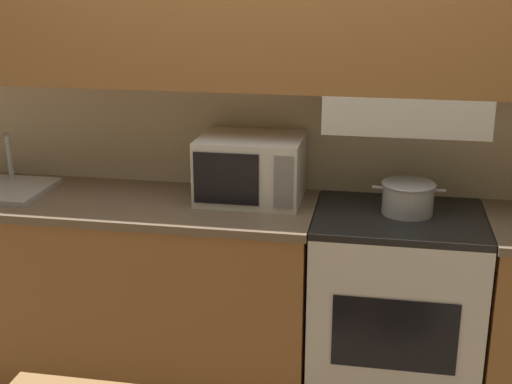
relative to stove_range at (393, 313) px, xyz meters
name	(u,v)px	position (x,y,z in m)	size (l,w,h in m)	color
ground_plane	(265,358)	(-0.63, 0.29, -0.47)	(16.00, 16.00, 0.00)	brown
wall_back	(268,77)	(-0.61, 0.23, 1.00)	(5.54, 0.38, 2.55)	beige
lower_counter_main	(119,291)	(-1.29, 0.00, 0.00)	(1.84, 0.61, 0.93)	#A36B38
stove_range	(393,313)	(0.00, 0.00, 0.00)	(0.72, 0.59, 0.93)	white
cooking_pot	(408,197)	(0.03, 0.03, 0.54)	(0.31, 0.23, 0.14)	#B7BABF
microwave	(251,169)	(-0.67, 0.10, 0.61)	(0.46, 0.36, 0.29)	white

